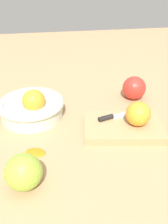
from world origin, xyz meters
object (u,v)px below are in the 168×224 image
at_px(knife, 116,116).
at_px(apple_front_left, 24,172).
at_px(orange_on_board, 138,114).
at_px(apple_back_right, 134,88).
at_px(bowl, 32,107).
at_px(cutting_board, 123,127).

xyz_separation_m(knife, apple_front_left, (-0.25, -0.20, 0.01)).
height_order(orange_on_board, knife, orange_on_board).
relative_size(orange_on_board, apple_front_left, 0.88).
bearing_deg(apple_front_left, apple_back_right, 43.63).
bearing_deg(apple_back_right, apple_front_left, -136.37).
distance_m(orange_on_board, apple_back_right, 0.20).
height_order(orange_on_board, apple_front_left, orange_on_board).
relative_size(bowl, apple_back_right, 2.48).
distance_m(bowl, orange_on_board, 0.31).
bearing_deg(apple_front_left, orange_on_board, 27.01).
bearing_deg(knife, bowl, 162.02).
relative_size(cutting_board, orange_on_board, 3.18).
distance_m(cutting_board, apple_front_left, 0.31).
relative_size(apple_front_left, apple_back_right, 0.97).
xyz_separation_m(bowl, knife, (0.24, -0.08, -0.01)).
bearing_deg(apple_front_left, bowl, 87.43).
distance_m(orange_on_board, knife, 0.07).
relative_size(orange_on_board, knife, 0.44).
bearing_deg(orange_on_board, apple_front_left, -152.99).
distance_m(cutting_board, orange_on_board, 0.06).
height_order(bowl, cutting_board, bowl).
relative_size(orange_on_board, apple_back_right, 0.86).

